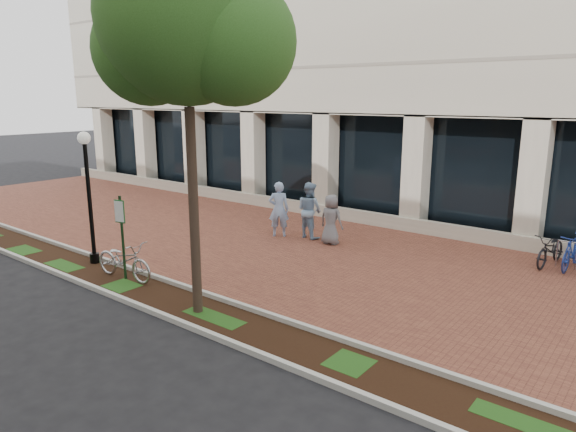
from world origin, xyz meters
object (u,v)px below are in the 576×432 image
Objects in this scene: parking_sign at (121,227)px; pedestrian_left at (279,209)px; locked_bicycle at (124,260)px; lamppost at (89,190)px; street_tree at (189,28)px; pedestrian_mid at (309,210)px; pedestrian_right at (331,220)px.

pedestrian_left is (0.49, 6.02, -0.50)m from parking_sign.
pedestrian_left reaches higher than locked_bicycle.
lamppost is 6.57m from street_tree.
street_tree reaches higher than pedestrian_mid.
pedestrian_mid reaches higher than pedestrian_right.
lamppost is 1.97× the size of pedestrian_mid.
pedestrian_left is (2.44, 5.73, -1.22)m from lamppost.
parking_sign is at bearing 67.24° from pedestrian_right.
parking_sign is at bearing 50.31° from pedestrian_left.
street_tree is 4.18× the size of pedestrian_mid.
lamppost is 0.47× the size of street_tree.
pedestrian_right is (1.99, 0.32, -0.14)m from pedestrian_left.
lamppost is (-1.95, 0.30, 0.72)m from parking_sign.
street_tree reaches higher than parking_sign.
pedestrian_left is 1.16× the size of pedestrian_right.
lamppost is at bearing 159.36° from parking_sign.
lamppost is 2.55m from locked_bicycle.
pedestrian_left is at bearing 113.66° from street_tree.
pedestrian_right reaches higher than locked_bicycle.
pedestrian_left is at bearing 39.82° from pedestrian_mid.
locked_bicycle is 1.04× the size of pedestrian_left.
pedestrian_mid is (-1.79, 6.77, -5.23)m from street_tree.
street_tree is 8.74m from pedestrian_mid.
lamppost is at bearing 31.89° from pedestrian_left.
pedestrian_mid is (0.94, 0.54, 0.00)m from pedestrian_left.
parking_sign is 1.17× the size of pedestrian_mid.
locked_bicycle is (-3.26, 0.23, -5.68)m from street_tree.
pedestrian_right is at bearing 96.43° from street_tree.
locked_bicycle is 6.03m from pedestrian_left.
street_tree is at bearing -15.52° from parking_sign.
parking_sign is 2.10m from lamppost.
parking_sign is at bearing 87.60° from pedestrian_mid.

